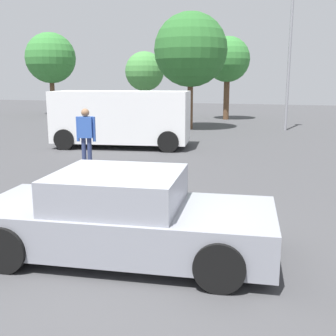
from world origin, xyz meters
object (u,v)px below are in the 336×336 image
at_px(sedan_foreground, 124,217).
at_px(light_post_near, 291,27).
at_px(van_white, 122,117).
at_px(pedestrian, 86,132).

xyz_separation_m(sedan_foreground, light_post_near, (1.56, 16.68, 4.45)).
bearing_deg(light_post_near, sedan_foreground, -95.34).
bearing_deg(van_white, light_post_near, 42.96).
distance_m(sedan_foreground, light_post_near, 17.34).
xyz_separation_m(sedan_foreground, pedestrian, (-3.62, 5.50, 0.45)).
relative_size(sedan_foreground, van_white, 0.83).
bearing_deg(light_post_near, van_white, -127.46).
distance_m(sedan_foreground, van_white, 10.14).
bearing_deg(pedestrian, sedan_foreground, -160.01).
bearing_deg(pedestrian, van_white, -5.34).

